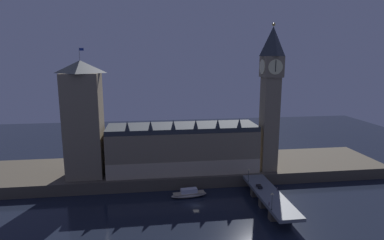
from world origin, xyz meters
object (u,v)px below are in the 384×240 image
(street_lamp_near, at_px, (272,199))
(clock_tower, at_px, (270,95))
(pedestrian_near_rail, at_px, (269,204))
(victoria_tower, at_px, (84,119))
(car_northbound_lead, at_px, (259,186))
(boat_upstream, at_px, (189,194))
(street_lamp_far, at_px, (249,174))
(pedestrian_mid_walk, at_px, (277,189))

(street_lamp_near, bearing_deg, clock_tower, 71.36)
(pedestrian_near_rail, height_order, street_lamp_near, street_lamp_near)
(clock_tower, height_order, pedestrian_near_rail, clock_tower)
(victoria_tower, height_order, pedestrian_near_rail, victoria_tower)
(street_lamp_near, bearing_deg, car_northbound_lead, 82.94)
(clock_tower, distance_m, boat_upstream, 64.33)
(pedestrian_near_rail, bearing_deg, street_lamp_near, -96.21)
(victoria_tower, bearing_deg, pedestrian_near_rail, -30.44)
(car_northbound_lead, distance_m, boat_upstream, 32.65)
(pedestrian_near_rail, distance_m, street_lamp_far, 25.95)
(victoria_tower, distance_m, pedestrian_mid_walk, 97.55)
(clock_tower, relative_size, victoria_tower, 1.19)
(car_northbound_lead, height_order, street_lamp_near, street_lamp_near)
(clock_tower, xyz_separation_m, pedestrian_mid_walk, (-5.70, -27.79, -38.80))
(victoria_tower, bearing_deg, clock_tower, -2.79)
(pedestrian_near_rail, xyz_separation_m, boat_upstream, (-29.09, 25.51, -5.39))
(pedestrian_near_rail, relative_size, boat_upstream, 0.10)
(clock_tower, bearing_deg, street_lamp_far, -133.94)
(clock_tower, distance_m, pedestrian_near_rail, 58.76)
(street_lamp_far, bearing_deg, clock_tower, 46.06)
(pedestrian_mid_walk, bearing_deg, pedestrian_near_rail, -123.57)
(clock_tower, bearing_deg, pedestrian_near_rail, -109.68)
(pedestrian_mid_walk, height_order, street_lamp_near, street_lamp_near)
(pedestrian_near_rail, bearing_deg, victoria_tower, 149.56)
(street_lamp_near, bearing_deg, victoria_tower, 147.48)
(street_lamp_far, height_order, boat_upstream, street_lamp_far)
(pedestrian_mid_walk, relative_size, street_lamp_far, 0.25)
(car_northbound_lead, relative_size, street_lamp_far, 0.63)
(victoria_tower, height_order, street_lamp_far, victoria_tower)
(clock_tower, relative_size, street_lamp_far, 11.79)
(clock_tower, bearing_deg, car_northbound_lead, -118.15)
(car_northbound_lead, bearing_deg, victoria_tower, 160.85)
(car_northbound_lead, height_order, street_lamp_far, street_lamp_far)
(car_northbound_lead, distance_m, pedestrian_near_rail, 18.24)
(clock_tower, bearing_deg, street_lamp_near, -108.64)
(street_lamp_near, xyz_separation_m, boat_upstream, (-28.69, 29.19, -8.91))
(victoria_tower, xyz_separation_m, boat_upstream, (49.49, -20.66, -33.00))
(street_lamp_far, bearing_deg, pedestrian_mid_walk, -51.23)
(boat_upstream, bearing_deg, clock_tower, 20.12)
(clock_tower, relative_size, boat_upstream, 4.34)
(victoria_tower, distance_m, car_northbound_lead, 90.04)
(car_northbound_lead, distance_m, street_lamp_far, 8.79)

